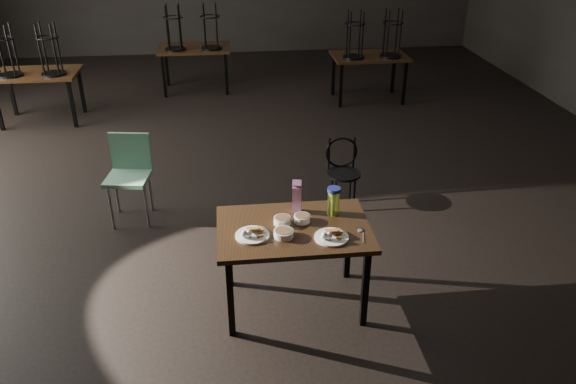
{
  "coord_description": "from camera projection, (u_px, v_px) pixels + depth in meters",
  "views": [
    {
      "loc": [
        -0.4,
        -6.29,
        3.05
      ],
      "look_at": [
        0.07,
        -2.18,
        0.85
      ],
      "focal_mm": 35.0,
      "sensor_mm": 36.0,
      "label": 1
    }
  ],
  "objects": [
    {
      "name": "main_table",
      "position": [
        294.0,
        236.0,
        4.42
      ],
      "size": [
        1.2,
        0.8,
        0.75
      ],
      "color": "black",
      "rests_on": "ground"
    },
    {
      "name": "juice_carton",
      "position": [
        297.0,
        197.0,
        4.54
      ],
      "size": [
        0.08,
        0.08,
        0.29
      ],
      "color": "#8E1972",
      "rests_on": "main_table"
    },
    {
      "name": "bg_table_right",
      "position": [
        370.0,
        55.0,
        9.03
      ],
      "size": [
        1.2,
        0.8,
        1.48
      ],
      "color": "black",
      "rests_on": "ground"
    },
    {
      "name": "bg_table_left",
      "position": [
        35.0,
        73.0,
        8.15
      ],
      "size": [
        1.2,
        0.8,
        1.48
      ],
      "color": "black",
      "rests_on": "ground"
    },
    {
      "name": "bowl_big",
      "position": [
        284.0,
        233.0,
        4.25
      ],
      "size": [
        0.15,
        0.15,
        0.05
      ],
      "color": "white",
      "rests_on": "main_table"
    },
    {
      "name": "plate_left",
      "position": [
        252.0,
        234.0,
        4.26
      ],
      "size": [
        0.26,
        0.26,
        0.08
      ],
      "color": "white",
      "rests_on": "main_table"
    },
    {
      "name": "spoon",
      "position": [
        361.0,
        231.0,
        4.33
      ],
      "size": [
        0.06,
        0.22,
        0.01
      ],
      "color": "silver",
      "rests_on": "main_table"
    },
    {
      "name": "bowl_near",
      "position": [
        282.0,
        220.0,
        4.42
      ],
      "size": [
        0.14,
        0.14,
        0.05
      ],
      "color": "white",
      "rests_on": "main_table"
    },
    {
      "name": "plate_right",
      "position": [
        331.0,
        236.0,
        4.23
      ],
      "size": [
        0.26,
        0.26,
        0.08
      ],
      "color": "white",
      "rests_on": "main_table"
    },
    {
      "name": "school_chair",
      "position": [
        129.0,
        170.0,
        5.77
      ],
      "size": [
        0.48,
        0.48,
        0.9
      ],
      "rotation": [
        0.0,
        0.0,
        -0.16
      ],
      "color": "#659E81",
      "rests_on": "ground"
    },
    {
      "name": "bentwood_chair",
      "position": [
        343.0,
        168.0,
        6.02
      ],
      "size": [
        0.36,
        0.36,
        0.77
      ],
      "rotation": [
        0.0,
        0.0,
        0.01
      ],
      "color": "black",
      "rests_on": "ground"
    },
    {
      "name": "bowl_far",
      "position": [
        302.0,
        218.0,
        4.45
      ],
      "size": [
        0.13,
        0.13,
        0.05
      ],
      "color": "white",
      "rests_on": "main_table"
    },
    {
      "name": "bg_table_far",
      "position": [
        194.0,
        48.0,
        9.49
      ],
      "size": [
        1.2,
        0.8,
        1.48
      ],
      "color": "black",
      "rests_on": "ground"
    },
    {
      "name": "water_bottle",
      "position": [
        334.0,
        201.0,
        4.51
      ],
      "size": [
        0.11,
        0.11,
        0.24
      ],
      "color": "#BFF247",
      "rests_on": "main_table"
    }
  ]
}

